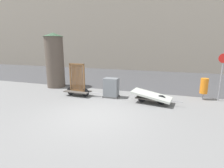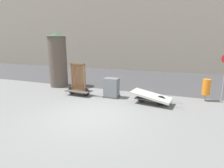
# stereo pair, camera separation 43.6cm
# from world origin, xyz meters

# --- Properties ---
(ground_plane) EXTENTS (60.00, 60.00, 0.00)m
(ground_plane) POSITION_xyz_m (0.00, 0.00, 0.00)
(ground_plane) COLOR slate
(road_strip) EXTENTS (56.00, 9.22, 0.01)m
(road_strip) POSITION_xyz_m (0.00, 8.72, 0.00)
(road_strip) COLOR #424244
(road_strip) RESTS_ON ground_plane
(building_facade) EXTENTS (48.00, 4.00, 12.60)m
(building_facade) POSITION_xyz_m (0.00, 15.33, 6.30)
(building_facade) COLOR #9E9384
(building_facade) RESTS_ON ground_plane
(bike_cart_with_bedframe) EXTENTS (2.14, 0.74, 1.78)m
(bike_cart_with_bedframe) POSITION_xyz_m (-1.98, 2.31, 0.60)
(bike_cart_with_bedframe) COLOR #4C4742
(bike_cart_with_bedframe) RESTS_ON ground_plane
(bike_cart_with_mattress) EXTENTS (2.38, 1.14, 0.58)m
(bike_cart_with_mattress) POSITION_xyz_m (1.99, 2.31, 0.35)
(bike_cart_with_mattress) COLOR #4C4742
(bike_cart_with_mattress) RESTS_ON ground_plane
(utility_cabinet) EXTENTS (0.81, 0.57, 1.03)m
(utility_cabinet) POSITION_xyz_m (-0.16, 2.63, 0.48)
(utility_cabinet) COLOR #4C4C4C
(utility_cabinet) RESTS_ON ground_plane
(trash_bin) EXTENTS (0.37, 0.37, 1.10)m
(trash_bin) POSITION_xyz_m (4.44, 3.76, 0.70)
(trash_bin) COLOR gray
(trash_bin) RESTS_ON ground_plane
(advertising_column) EXTENTS (1.30, 1.30, 3.51)m
(advertising_column) POSITION_xyz_m (-4.44, 3.76, 1.78)
(advertising_column) COLOR brown
(advertising_column) RESTS_ON ground_plane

